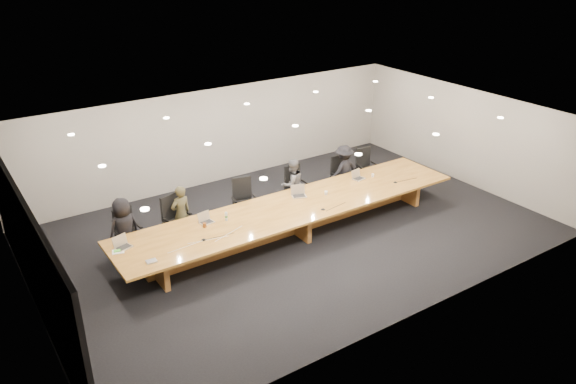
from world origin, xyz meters
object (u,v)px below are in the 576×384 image
chair_far_left (129,232)px  amber_mug (205,225)px  chair_mid_left (245,201)px  mic_center (323,209)px  chair_mid_right (297,187)px  laptop_e (359,175)px  conference_table (295,214)px  mic_left (204,239)px  chair_far_right (367,167)px  av_box (151,261)px  person_c (292,184)px  mic_right (395,182)px  chair_right (342,175)px  laptop_a (123,242)px  water_bottle (226,216)px  person_b (181,214)px  laptop_d (299,191)px  laptop_b (207,218)px  person_d (344,170)px  paper_cup_far (373,175)px  person_a (124,229)px  chair_left (178,220)px

chair_far_left → amber_mug: 1.80m
chair_mid_left → mic_center: chair_mid_left is taller
chair_mid_right → laptop_e: 1.70m
conference_table → mic_left: bearing=-173.4°
chair_far_right → av_box: bearing=-161.1°
person_c → mic_right: size_ratio=13.05×
chair_right → mic_center: chair_right is taller
chair_mid_right → laptop_a: 5.13m
chair_right → amber_mug: (-4.76, -0.99, 0.25)m
water_bottle → mic_left: (-0.84, -0.54, -0.09)m
person_b → amber_mug: 1.02m
mic_right → person_c: bearing=145.5°
laptop_d → mic_left: 3.04m
laptop_b → water_bottle: (0.43, -0.14, -0.02)m
person_b → person_d: (4.91, -0.04, 0.01)m
conference_table → paper_cup_far: bearing=6.0°
chair_far_left → person_b: bearing=-12.1°
person_b → laptop_e: size_ratio=4.41×
chair_mid_right → laptop_a: (-5.04, -0.90, 0.31)m
person_a → chair_mid_right: bearing=169.4°
chair_far_right → laptop_d: 3.16m
chair_left → mic_right: chair_left is taller
mic_center → mic_right: size_ratio=1.04×
laptop_b → water_bottle: bearing=-27.2°
chair_far_right → paper_cup_far: chair_far_right is taller
laptop_d → mic_left: laptop_d is taller
person_c → water_bottle: (-2.50, -0.98, 0.16)m
chair_mid_left → mic_center: bearing=-44.4°
chair_far_left → paper_cup_far: bearing=-16.4°
laptop_b → mic_left: (-0.41, -0.68, -0.11)m
chair_right → amber_mug: chair_right is taller
mic_center → laptop_a: bearing=169.1°
chair_mid_left → mic_right: size_ratio=11.20×
person_b → person_c: (3.19, 0.01, -0.01)m
chair_mid_right → mic_left: chair_mid_right is taller
chair_right → person_a: size_ratio=0.74×
laptop_a → water_bottle: bearing=-19.2°
chair_left → laptop_a: size_ratio=3.60×
laptop_d → water_bottle: (-2.13, -0.13, -0.04)m
person_c → chair_far_left: bearing=-5.1°
mic_right → water_bottle: bearing=173.2°
person_c → laptop_a: (-4.88, -0.90, 0.19)m
person_b → water_bottle: bearing=116.4°
person_d → laptop_d: (-2.08, -0.80, 0.17)m
chair_far_right → laptop_e: 1.39m
paper_cup_far → mic_center: size_ratio=0.81×
chair_far_right → laptop_a: bearing=-167.9°
chair_left → paper_cup_far: (5.32, -0.88, 0.19)m
mic_left → mic_right: same height
person_c → mic_center: (-0.32, -1.78, 0.07)m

